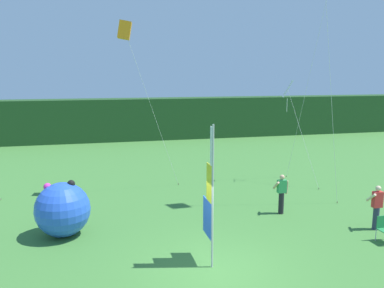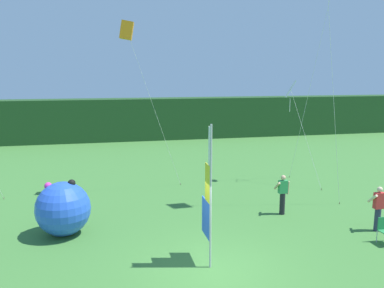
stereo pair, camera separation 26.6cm
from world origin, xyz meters
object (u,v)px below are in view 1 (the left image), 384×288
object	(u,v)px
person_mid_field	(282,193)
inflatable_balloon	(63,209)
banner_flag	(210,198)
kite_white_diamond_3	(289,92)
kite_orange_box_1	(125,31)
person_near_banner	(377,206)

from	to	relation	value
person_mid_field	inflatable_balloon	xyz separation A→B (m)	(-8.57, -0.27, 0.09)
banner_flag	kite_white_diamond_3	distance (m)	10.89
kite_white_diamond_3	banner_flag	bearing A→B (deg)	-128.93
banner_flag	kite_white_diamond_3	xyz separation A→B (m)	(6.63, 8.21, 2.70)
person_mid_field	kite_orange_box_1	xyz separation A→B (m)	(-5.87, 4.26, 6.74)
person_near_banner	person_mid_field	size ratio (longest dim) A/B	1.02
person_near_banner	kite_white_diamond_3	size ratio (longest dim) A/B	0.31
person_mid_field	kite_orange_box_1	world-z (taller)	kite_orange_box_1
banner_flag	inflatable_balloon	distance (m)	5.63
person_near_banner	person_mid_field	xyz separation A→B (m)	(-2.65, 2.39, -0.01)
kite_white_diamond_3	inflatable_balloon	bearing A→B (deg)	-155.79
kite_orange_box_1	person_near_banner	bearing A→B (deg)	-37.95
person_near_banner	kite_white_diamond_3	bearing A→B (deg)	90.81
inflatable_balloon	kite_white_diamond_3	bearing A→B (deg)	24.21
person_mid_field	banner_flag	bearing A→B (deg)	-139.55
person_near_banner	kite_orange_box_1	distance (m)	12.73
kite_orange_box_1	kite_white_diamond_3	world-z (taller)	kite_orange_box_1
person_mid_field	kite_white_diamond_3	size ratio (longest dim) A/B	0.31
banner_flag	person_near_banner	size ratio (longest dim) A/B	2.57
banner_flag	person_mid_field	distance (m)	5.49
banner_flag	kite_orange_box_1	size ratio (longest dim) A/B	0.53
person_near_banner	kite_orange_box_1	bearing A→B (deg)	142.05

